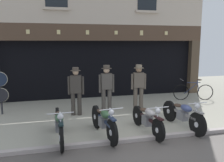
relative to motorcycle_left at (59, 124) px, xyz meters
The scene contains 13 objects.
ground 2.69m from the motorcycle_left, 37.61° to the right, with size 21.85×22.00×0.18m.
shop_facade 6.84m from the motorcycle_left, 71.82° to the left, with size 10.15×4.42×6.06m.
motorcycle_left is the anchor object (origin of this frame).
motorcycle_center_left 1.18m from the motorcycle_left, ahead, with size 0.62×2.03×0.93m.
motorcycle_center 2.43m from the motorcycle_left, ahead, with size 0.62×1.92×0.89m.
motorcycle_center_right 3.58m from the motorcycle_left, ahead, with size 0.62×2.04×0.93m.
salesman_left 2.28m from the motorcycle_left, 72.34° to the left, with size 0.55×0.35×1.69m.
shopkeeper_center 2.85m from the motorcycle_left, 50.64° to the left, with size 0.56×0.37×1.73m.
salesman_right 3.66m from the motorcycle_left, 34.97° to the left, with size 0.56×0.36×1.73m.
tyre_sign_pole 3.48m from the motorcycle_left, 123.08° to the left, with size 0.51×0.06×1.71m.
advert_board_near 6.92m from the motorcycle_left, 44.85° to the left, with size 0.77×0.03×0.95m.
advert_board_far 7.78m from the motorcycle_left, 38.51° to the left, with size 0.73×0.03×1.05m.
leaning_bicycle 6.72m from the motorcycle_left, 27.53° to the left, with size 1.71×0.63×0.94m.
Camera 1 is at (-2.28, -5.52, 2.55)m, focal length 38.79 mm.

